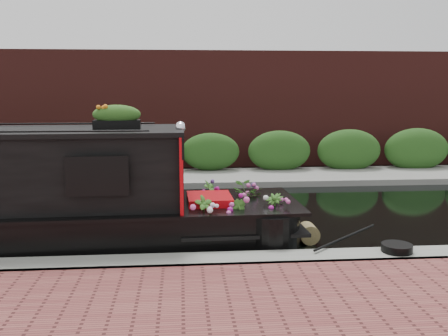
{
  "coord_description": "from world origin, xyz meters",
  "views": [
    {
      "loc": [
        1.12,
        -10.48,
        2.83
      ],
      "look_at": [
        1.96,
        -0.6,
        1.18
      ],
      "focal_mm": 40.0,
      "sensor_mm": 36.0,
      "label": 1
    }
  ],
  "objects": [
    {
      "name": "near_bank_coping",
      "position": [
        0.0,
        -3.3,
        0.0
      ],
      "size": [
        40.0,
        0.6,
        0.5
      ],
      "primitive_type": "cube",
      "color": "gray",
      "rests_on": "ground"
    },
    {
      "name": "rope_fender",
      "position": [
        3.38,
        -1.92,
        0.18
      ],
      "size": [
        0.35,
        0.37,
        0.35
      ],
      "primitive_type": "cylinder",
      "rotation": [
        1.57,
        0.0,
        0.0
      ],
      "color": "olive",
      "rests_on": "ground"
    },
    {
      "name": "far_bank_path",
      "position": [
        0.0,
        4.2,
        0.0
      ],
      "size": [
        40.0,
        2.4,
        0.34
      ],
      "primitive_type": "cube",
      "color": "gray",
      "rests_on": "ground"
    },
    {
      "name": "far_brick_wall",
      "position": [
        0.0,
        7.2,
        0.0
      ],
      "size": [
        40.0,
        1.0,
        8.0
      ],
      "primitive_type": "cube",
      "color": "#501E1B",
      "rests_on": "ground"
    },
    {
      "name": "far_hedge",
      "position": [
        0.0,
        5.1,
        0.0
      ],
      "size": [
        40.0,
        1.1,
        2.8
      ],
      "primitive_type": "cube",
      "color": "#254F1A",
      "rests_on": "ground"
    },
    {
      "name": "ground",
      "position": [
        0.0,
        0.0,
        0.0
      ],
      "size": [
        80.0,
        80.0,
        0.0
      ],
      "primitive_type": "plane",
      "color": "black",
      "rests_on": "ground"
    },
    {
      "name": "coiled_mooring_rope",
      "position": [
        4.46,
        -3.24,
        0.31
      ],
      "size": [
        0.48,
        0.48,
        0.12
      ],
      "primitive_type": "cylinder",
      "color": "black",
      "rests_on": "near_bank_coping"
    }
  ]
}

